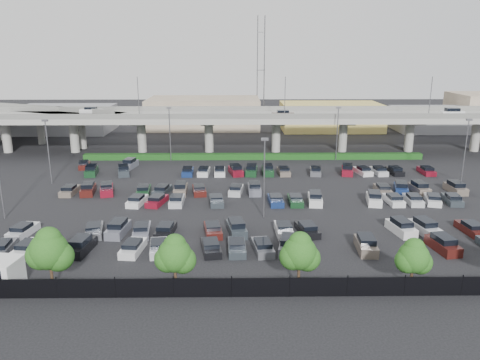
{
  "coord_description": "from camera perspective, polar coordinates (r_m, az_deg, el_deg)",
  "views": [
    {
      "loc": [
        -3.74,
        -64.33,
        20.68
      ],
      "look_at": [
        -2.9,
        2.62,
        2.0
      ],
      "focal_mm": 35.0,
      "sensor_mm": 36.0,
      "label": 1
    }
  ],
  "objects": [
    {
      "name": "comm_tower",
      "position": [
        138.64,
        2.55,
        13.48
      ],
      "size": [
        2.4,
        2.4,
        30.0
      ],
      "color": "#545359",
      "rests_on": "ground"
    },
    {
      "name": "hedge",
      "position": [
        91.65,
        1.64,
        2.89
      ],
      "size": [
        66.0,
        1.6,
        1.1
      ],
      "primitive_type": "cube",
      "color": "#113D12",
      "rests_on": "ground"
    },
    {
      "name": "overpass",
      "position": [
        97.36,
        1.4,
        7.49
      ],
      "size": [
        150.0,
        13.0,
        15.8
      ],
      "color": "gray",
      "rests_on": "ground"
    },
    {
      "name": "on_ramp",
      "position": [
        118.58,
        -25.01,
        7.45
      ],
      "size": [
        50.93,
        30.13,
        8.8
      ],
      "color": "gray",
      "rests_on": "ground"
    },
    {
      "name": "ground",
      "position": [
        67.68,
        2.48,
        -2.22
      ],
      "size": [
        280.0,
        280.0,
        0.0
      ],
      "primitive_type": "plane",
      "color": "black"
    },
    {
      "name": "distant_buildings",
      "position": [
        128.29,
        6.56,
        7.9
      ],
      "size": [
        138.0,
        24.0,
        9.0
      ],
      "color": "gray",
      "rests_on": "ground"
    },
    {
      "name": "fence",
      "position": [
        41.53,
        4.57,
        -12.9
      ],
      "size": [
        70.0,
        0.1,
        2.0
      ],
      "color": "black",
      "rests_on": "ground"
    },
    {
      "name": "tree_row",
      "position": [
        41.76,
        5.51,
        -8.75
      ],
      "size": [
        65.07,
        3.66,
        5.94
      ],
      "color": "#332316",
      "rests_on": "ground"
    },
    {
      "name": "parked_cars",
      "position": [
        64.81,
        2.31,
        -2.45
      ],
      "size": [
        63.07,
        41.68,
        1.67
      ],
      "color": "black",
      "rests_on": "ground"
    },
    {
      "name": "light_poles",
      "position": [
        67.89,
        -1.03,
        3.3
      ],
      "size": [
        66.9,
        48.38,
        10.3
      ],
      "color": "#545359",
      "rests_on": "ground"
    }
  ]
}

